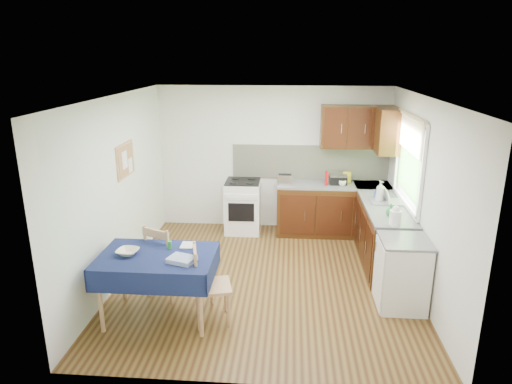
# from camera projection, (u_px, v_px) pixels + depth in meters

# --- Properties ---
(floor) EXTENTS (4.20, 4.20, 0.00)m
(floor) POSITION_uv_depth(u_px,v_px,m) (266.00, 280.00, 6.34)
(floor) COLOR #442812
(floor) RESTS_ON ground
(ceiling) EXTENTS (4.00, 4.20, 0.02)m
(ceiling) POSITION_uv_depth(u_px,v_px,m) (267.00, 97.00, 5.61)
(ceiling) COLOR silver
(ceiling) RESTS_ON wall_back
(wall_back) EXTENTS (4.00, 0.02, 2.50)m
(wall_back) POSITION_uv_depth(u_px,v_px,m) (273.00, 159.00, 7.98)
(wall_back) COLOR white
(wall_back) RESTS_ON ground
(wall_front) EXTENTS (4.00, 0.02, 2.50)m
(wall_front) POSITION_uv_depth(u_px,v_px,m) (253.00, 265.00, 3.97)
(wall_front) COLOR white
(wall_front) RESTS_ON ground
(wall_left) EXTENTS (0.02, 4.20, 2.50)m
(wall_left) POSITION_uv_depth(u_px,v_px,m) (118.00, 190.00, 6.12)
(wall_left) COLOR white
(wall_left) RESTS_ON ground
(wall_right) EXTENTS (0.02, 4.20, 2.50)m
(wall_right) POSITION_uv_depth(u_px,v_px,m) (422.00, 197.00, 5.83)
(wall_right) COLOR white
(wall_right) RESTS_ON ground
(base_cabinets) EXTENTS (1.90, 2.30, 0.86)m
(base_cabinets) POSITION_uv_depth(u_px,v_px,m) (355.00, 221.00, 7.31)
(base_cabinets) COLOR black
(base_cabinets) RESTS_ON ground
(worktop_back) EXTENTS (1.90, 0.60, 0.04)m
(worktop_back) POSITION_uv_depth(u_px,v_px,m) (334.00, 185.00, 7.72)
(worktop_back) COLOR slate
(worktop_back) RESTS_ON base_cabinets
(worktop_right) EXTENTS (0.60, 1.70, 0.04)m
(worktop_right) POSITION_uv_depth(u_px,v_px,m) (386.00, 208.00, 6.58)
(worktop_right) COLOR slate
(worktop_right) RESTS_ON base_cabinets
(worktop_corner) EXTENTS (0.60, 0.60, 0.04)m
(worktop_corner) POSITION_uv_depth(u_px,v_px,m) (373.00, 186.00, 7.67)
(worktop_corner) COLOR slate
(worktop_corner) RESTS_ON base_cabinets
(splashback) EXTENTS (2.70, 0.02, 0.60)m
(splashback) POSITION_uv_depth(u_px,v_px,m) (310.00, 162.00, 7.93)
(splashback) COLOR beige
(splashback) RESTS_ON wall_back
(upper_cabinets) EXTENTS (1.20, 0.85, 0.70)m
(upper_cabinets) POSITION_uv_depth(u_px,v_px,m) (366.00, 128.00, 7.40)
(upper_cabinets) COLOR black
(upper_cabinets) RESTS_ON wall_back
(stove) EXTENTS (0.60, 0.61, 0.92)m
(stove) POSITION_uv_depth(u_px,v_px,m) (243.00, 206.00, 7.96)
(stove) COLOR white
(stove) RESTS_ON ground
(window) EXTENTS (0.04, 1.48, 1.26)m
(window) POSITION_uv_depth(u_px,v_px,m) (410.00, 155.00, 6.38)
(window) COLOR #325F27
(window) RESTS_ON wall_right
(fridge) EXTENTS (0.58, 0.60, 0.89)m
(fridge) POSITION_uv_depth(u_px,v_px,m) (402.00, 273.00, 5.56)
(fridge) COLOR white
(fridge) RESTS_ON ground
(corkboard) EXTENTS (0.04, 0.62, 0.47)m
(corkboard) POSITION_uv_depth(u_px,v_px,m) (125.00, 160.00, 6.30)
(corkboard) COLOR tan
(corkboard) RESTS_ON wall_left
(dining_table) EXTENTS (1.32, 0.90, 0.80)m
(dining_table) POSITION_uv_depth(u_px,v_px,m) (157.00, 263.00, 5.25)
(dining_table) COLOR #0E1839
(dining_table) RESTS_ON ground
(chair_far) EXTENTS (0.58, 0.58, 0.99)m
(chair_far) POSITION_uv_depth(u_px,v_px,m) (165.00, 259.00, 5.76)
(chair_far) COLOR tan
(chair_far) RESTS_ON ground
(chair_near) EXTENTS (0.51, 0.51, 0.95)m
(chair_near) POSITION_uv_depth(u_px,v_px,m) (208.00, 283.00, 5.21)
(chair_near) COLOR tan
(chair_near) RESTS_ON ground
(toaster) EXTENTS (0.25, 0.15, 0.19)m
(toaster) POSITION_uv_depth(u_px,v_px,m) (285.00, 179.00, 7.65)
(toaster) COLOR #B3B3B8
(toaster) RESTS_ON worktop_back
(sandwich_press) EXTENTS (0.28, 0.25, 0.17)m
(sandwich_press) POSITION_uv_depth(u_px,v_px,m) (338.00, 179.00, 7.69)
(sandwich_press) COLOR black
(sandwich_press) RESTS_ON worktop_back
(sauce_bottle) EXTENTS (0.05, 0.05, 0.24)m
(sauce_bottle) POSITION_uv_depth(u_px,v_px,m) (327.00, 178.00, 7.58)
(sauce_bottle) COLOR red
(sauce_bottle) RESTS_ON worktop_back
(yellow_packet) EXTENTS (0.14, 0.10, 0.18)m
(yellow_packet) POSITION_uv_depth(u_px,v_px,m) (347.00, 177.00, 7.80)
(yellow_packet) COLOR yellow
(yellow_packet) RESTS_ON worktop_back
(dish_rack) EXTENTS (0.45, 0.34, 0.21)m
(dish_rack) POSITION_uv_depth(u_px,v_px,m) (386.00, 201.00, 6.74)
(dish_rack) COLOR gray
(dish_rack) RESTS_ON worktop_right
(kettle) EXTENTS (0.15, 0.15, 0.26)m
(kettle) POSITION_uv_depth(u_px,v_px,m) (395.00, 216.00, 5.84)
(kettle) COLOR white
(kettle) RESTS_ON worktop_right
(cup) EXTENTS (0.13, 0.13, 0.10)m
(cup) POSITION_uv_depth(u_px,v_px,m) (342.00, 183.00, 7.58)
(cup) COLOR white
(cup) RESTS_ON worktop_back
(soap_bottle_a) EXTENTS (0.17, 0.17, 0.31)m
(soap_bottle_a) POSITION_uv_depth(u_px,v_px,m) (380.00, 191.00, 6.75)
(soap_bottle_a) COLOR white
(soap_bottle_a) RESTS_ON worktop_right
(soap_bottle_b) EXTENTS (0.10, 0.10, 0.19)m
(soap_bottle_b) POSITION_uv_depth(u_px,v_px,m) (378.00, 193.00, 6.89)
(soap_bottle_b) COLOR #1E4FB4
(soap_bottle_b) RESTS_ON worktop_right
(soap_bottle_c) EXTENTS (0.14, 0.14, 0.17)m
(soap_bottle_c) POSITION_uv_depth(u_px,v_px,m) (391.00, 210.00, 6.15)
(soap_bottle_c) COLOR #23833D
(soap_bottle_c) RESTS_ON worktop_right
(plate_bowl) EXTENTS (0.28, 0.28, 0.06)m
(plate_bowl) POSITION_uv_depth(u_px,v_px,m) (128.00, 252.00, 5.22)
(plate_bowl) COLOR beige
(plate_bowl) RESTS_ON dining_table
(book) EXTENTS (0.16, 0.21, 0.02)m
(book) POSITION_uv_depth(u_px,v_px,m) (181.00, 245.00, 5.46)
(book) COLOR white
(book) RESTS_ON dining_table
(spice_jar) EXTENTS (0.05, 0.05, 0.10)m
(spice_jar) POSITION_uv_depth(u_px,v_px,m) (170.00, 245.00, 5.37)
(spice_jar) COLOR green
(spice_jar) RESTS_ON dining_table
(tea_towel) EXTENTS (0.34, 0.30, 0.05)m
(tea_towel) POSITION_uv_depth(u_px,v_px,m) (182.00, 259.00, 5.05)
(tea_towel) COLOR #294A97
(tea_towel) RESTS_ON dining_table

